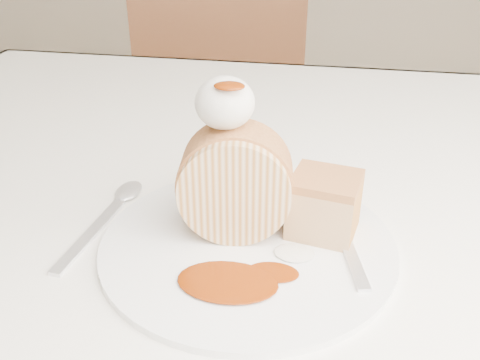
# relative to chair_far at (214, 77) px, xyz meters

# --- Properties ---
(table) EXTENTS (1.40, 0.90, 0.75)m
(table) POSITION_rel_chair_far_xyz_m (0.31, -0.87, 0.09)
(table) COLOR white
(table) RESTS_ON ground
(chair_far) EXTENTS (0.61, 0.61, 1.00)m
(chair_far) POSITION_rel_chair_far_xyz_m (0.00, 0.00, 0.00)
(chair_far) COLOR brown
(chair_far) RESTS_ON ground
(plate) EXTENTS (0.35, 0.35, 0.01)m
(plate) POSITION_rel_chair_far_xyz_m (0.28, -1.08, 0.18)
(plate) COLOR white
(plate) RESTS_ON table
(roulade_slice) EXTENTS (0.12, 0.08, 0.11)m
(roulade_slice) POSITION_rel_chair_far_xyz_m (0.27, -1.06, 0.24)
(roulade_slice) COLOR #D0B691
(roulade_slice) RESTS_ON plate
(cake_chunk) EXTENTS (0.08, 0.07, 0.06)m
(cake_chunk) POSITION_rel_chair_far_xyz_m (0.36, -1.05, 0.21)
(cake_chunk) COLOR #B07342
(cake_chunk) RESTS_ON plate
(whipped_cream) EXTENTS (0.06, 0.06, 0.05)m
(whipped_cream) POSITION_rel_chair_far_xyz_m (0.25, -1.05, 0.32)
(whipped_cream) COLOR white
(whipped_cream) RESTS_ON roulade_slice
(caramel_drizzle) EXTENTS (0.03, 0.02, 0.01)m
(caramel_drizzle) POSITION_rel_chair_far_xyz_m (0.26, -1.07, 0.35)
(caramel_drizzle) COLOR #6E2504
(caramel_drizzle) RESTS_ON whipped_cream
(caramel_pool) EXTENTS (0.10, 0.08, 0.00)m
(caramel_pool) POSITION_rel_chair_far_xyz_m (0.28, -1.15, 0.19)
(caramel_pool) COLOR #6E2504
(caramel_pool) RESTS_ON plate
(fork) EXTENTS (0.07, 0.18, 0.00)m
(fork) POSITION_rel_chair_far_xyz_m (0.38, -1.08, 0.19)
(fork) COLOR silver
(fork) RESTS_ON plate
(spoon) EXTENTS (0.04, 0.18, 0.00)m
(spoon) POSITION_rel_chair_far_xyz_m (0.11, -1.09, 0.18)
(spoon) COLOR silver
(spoon) RESTS_ON table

